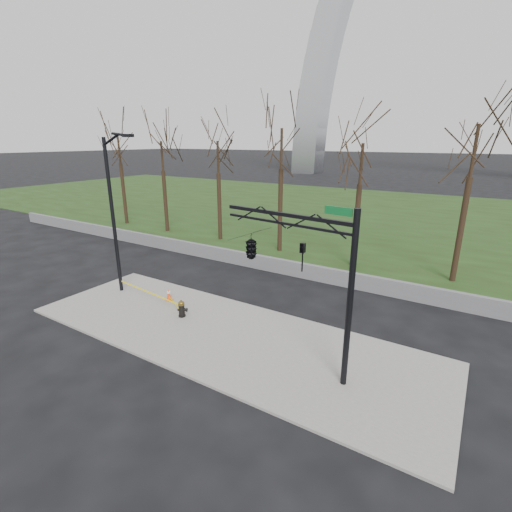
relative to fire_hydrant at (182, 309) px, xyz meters
The scene contains 10 objects.
ground 2.53m from the fire_hydrant, ahead, with size 500.00×500.00×0.00m, color black.
sidewalk 2.53m from the fire_hydrant, ahead, with size 18.00×6.00×0.10m, color gray.
grass_strip 29.84m from the fire_hydrant, 85.24° to the left, with size 120.00×40.00×0.06m, color #1E2F11.
guardrail 8.12m from the fire_hydrant, 72.26° to the left, with size 60.00×0.30×0.90m, color #59595B.
tree_row 13.14m from the fire_hydrant, 109.70° to the left, with size 32.65×4.00×9.25m.
fire_hydrant is the anchor object (origin of this frame).
traffic_cone 2.07m from the fire_hydrant, 151.23° to the left, with size 0.37×0.37×0.61m.
street_light 6.35m from the fire_hydrant, behind, with size 2.39×0.43×8.21m.
traffic_signal_mast 6.00m from the fire_hydrant, ahead, with size 5.07×2.53×6.00m.
caution_tape 2.05m from the fire_hydrant, behind, with size 4.93×1.01×0.42m.
Camera 1 is at (8.53, -10.96, 7.88)m, focal length 25.85 mm.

